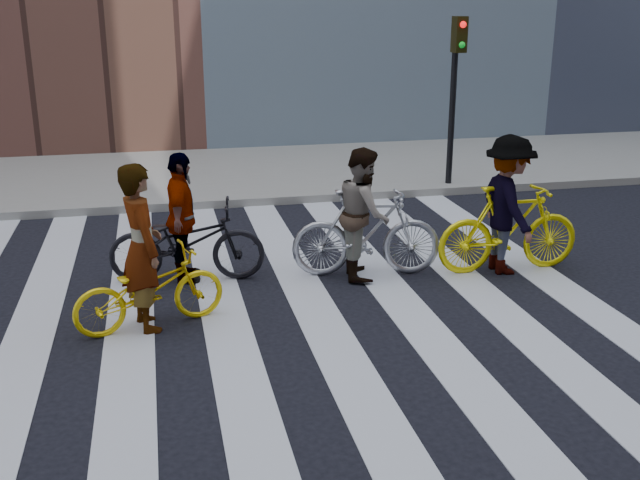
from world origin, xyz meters
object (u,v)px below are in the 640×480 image
object	(u,v)px
bike_yellow_left	(149,290)
rider_left	(142,248)
traffic_signal	(456,74)
bike_dark_rear	(187,242)
rider_mid	(363,213)
bike_yellow_right	(509,229)
bike_silver_mid	(366,233)
rider_right	(508,205)
rider_rear	(182,218)

from	to	relation	value
bike_yellow_left	rider_left	bearing A→B (deg)	73.53
traffic_signal	bike_dark_rear	size ratio (longest dim) A/B	1.62
traffic_signal	bike_yellow_left	distance (m)	8.07
traffic_signal	rider_mid	distance (m)	5.32
bike_yellow_right	rider_left	size ratio (longest dim) A/B	1.06
rider_left	rider_mid	bearing A→B (deg)	-85.45
bike_silver_mid	bike_yellow_right	bearing A→B (deg)	-88.99
bike_silver_mid	rider_left	bearing A→B (deg)	119.41
bike_silver_mid	rider_mid	bearing A→B (deg)	98.71
rider_mid	rider_right	size ratio (longest dim) A/B	0.93
traffic_signal	bike_dark_rear	bearing A→B (deg)	-143.86
rider_right	traffic_signal	bearing A→B (deg)	-11.87
bike_yellow_right	rider_right	world-z (taller)	rider_right
traffic_signal	rider_mid	xyz separation A→B (m)	(-2.96, -4.19, -1.39)
bike_yellow_right	rider_rear	world-z (taller)	rider_rear
traffic_signal	bike_silver_mid	world-z (taller)	traffic_signal
bike_yellow_right	traffic_signal	bearing A→B (deg)	-11.25
traffic_signal	rider_left	world-z (taller)	traffic_signal
traffic_signal	rider_right	distance (m)	4.76
bike_yellow_left	rider_right	world-z (taller)	rider_right
traffic_signal	bike_yellow_right	world-z (taller)	traffic_signal
rider_right	bike_silver_mid	bearing A→B (deg)	82.90
bike_yellow_left	rider_rear	size ratio (longest dim) A/B	1.00
bike_silver_mid	traffic_signal	bearing A→B (deg)	-26.08
rider_rear	rider_mid	bearing A→B (deg)	-90.83
bike_yellow_right	rider_mid	size ratio (longest dim) A/B	1.15
bike_dark_rear	rider_mid	world-z (taller)	rider_mid
rider_left	traffic_signal	bearing A→B (deg)	-64.29
traffic_signal	rider_rear	size ratio (longest dim) A/B	1.90
bike_yellow_right	rider_mid	bearing A→B (deg)	83.29
bike_yellow_right	bike_dark_rear	bearing A→B (deg)	83.15
rider_rear	bike_yellow_left	bearing A→B (deg)	169.34
bike_yellow_right	rider_right	bearing A→B (deg)	90.80
bike_silver_mid	rider_rear	world-z (taller)	rider_rear
traffic_signal	rider_right	bearing A→B (deg)	-102.67
rider_mid	rider_right	bearing A→B (deg)	-88.99
bike_yellow_left	bike_silver_mid	distance (m)	3.10
rider_rear	traffic_signal	bearing A→B (deg)	-47.32
traffic_signal	rider_mid	bearing A→B (deg)	-125.25
bike_yellow_left	bike_yellow_right	distance (m)	4.92
rider_right	rider_rear	world-z (taller)	rider_right
bike_silver_mid	bike_dark_rear	bearing A→B (deg)	91.09
traffic_signal	rider_rear	distance (m)	6.75
bike_yellow_left	bike_dark_rear	xyz separation A→B (m)	(0.50, 1.43, 0.08)
bike_dark_rear	rider_rear	size ratio (longest dim) A/B	1.18
bike_silver_mid	rider_mid	xyz separation A→B (m)	(-0.05, 0.00, 0.28)
bike_yellow_left	bike_dark_rear	bearing A→B (deg)	-35.72
bike_dark_rear	rider_rear	xyz separation A→B (m)	(-0.05, 0.00, 0.33)
bike_yellow_left	bike_silver_mid	size ratio (longest dim) A/B	0.87
bike_yellow_left	bike_silver_mid	bearing A→B (deg)	-85.45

